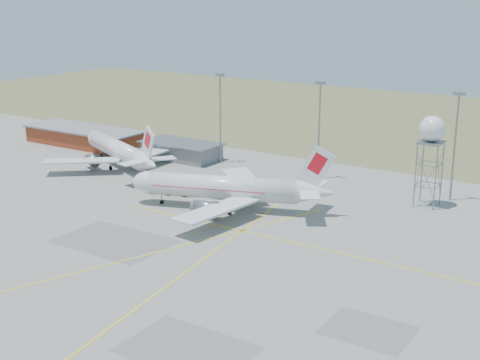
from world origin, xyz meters
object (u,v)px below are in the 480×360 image
Objects in this scene: baggage_tug at (117,153)px; airliner_far at (119,151)px; fire_truck at (172,184)px; radar_tower at (430,156)px; airliner_main at (225,188)px.

airliner_far is at bearing -43.86° from baggage_tug.
fire_truck reaches higher than baggage_tug.
fire_truck is 4.45× the size of baggage_tug.
radar_tower is (66.95, 10.00, 5.67)m from airliner_far.
airliner_main is at bearing -24.31° from baggage_tug.
fire_truck is (-44.14, -19.56, -7.59)m from radar_tower.
airliner_far is 67.93m from radar_tower.
airliner_main is at bearing -26.00° from fire_truck.
radar_tower is at bearing -163.28° from airliner_main.
radar_tower is 75.38m from baggage_tug.
radar_tower is 48.88m from fire_truck.
radar_tower is (29.92, 21.91, 5.50)m from airliner_main.
fire_truck is at bearing -156.10° from radar_tower.
airliner_far is 15.22× the size of baggage_tug.
baggage_tug is (-30.67, 16.81, -1.17)m from fire_truck.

